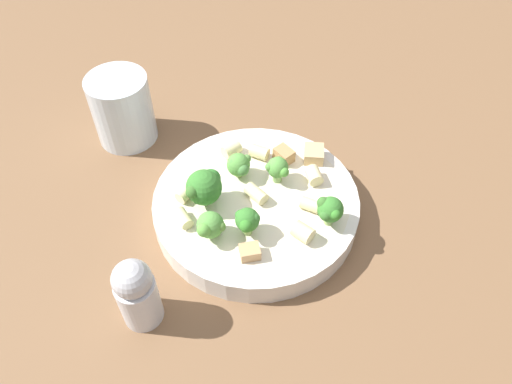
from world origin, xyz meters
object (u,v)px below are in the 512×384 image
object	(u,v)px
broccoli_floret_0	(210,226)
rigatoni_4	(303,232)
broccoli_floret_2	(204,187)
drinking_glass	(123,113)
rigatoni_0	(183,218)
rigatoni_5	(253,197)
broccoli_floret_1	(241,164)
chicken_chunk_1	(284,155)
pasta_bowl	(256,204)
rigatoni_7	(310,205)
chicken_chunk_2	(314,154)
pepper_shaker	(137,293)
broccoli_floret_4	(247,220)
broccoli_floret_3	(330,210)
rigatoni_6	(259,152)
rigatoni_1	(188,191)
broccoli_floret_5	(278,168)
rigatoni_3	(314,176)
rigatoni_2	(231,149)

from	to	relation	value
broccoli_floret_0	rigatoni_4	xyz separation A→B (m)	(0.08, -0.05, -0.01)
broccoli_floret_2	drinking_glass	xyz separation A→B (m)	(-0.03, 0.18, -0.02)
rigatoni_0	rigatoni_5	world-z (taller)	same
broccoli_floret_0	broccoli_floret_1	bearing A→B (deg)	41.02
broccoli_floret_1	chicken_chunk_1	world-z (taller)	broccoli_floret_1
pasta_bowl	rigatoni_5	bearing A→B (deg)	-155.09
rigatoni_7	chicken_chunk_2	size ratio (longest dim) A/B	0.81
chicken_chunk_1	drinking_glass	distance (m)	0.21
chicken_chunk_2	pepper_shaker	size ratio (longest dim) A/B	0.30
broccoli_floret_4	rigatoni_0	world-z (taller)	broccoli_floret_4
broccoli_floret_1	rigatoni_7	size ratio (longest dim) A/B	1.48
pasta_bowl	rigatoni_0	bearing A→B (deg)	173.46
chicken_chunk_2	drinking_glass	xyz separation A→B (m)	(-0.17, 0.18, 0.00)
broccoli_floret_4	rigatoni_7	world-z (taller)	broccoli_floret_4
rigatoni_4	drinking_glass	world-z (taller)	drinking_glass
broccoli_floret_3	pepper_shaker	bearing A→B (deg)	176.07
broccoli_floret_3	chicken_chunk_1	world-z (taller)	broccoli_floret_3
broccoli_floret_1	rigatoni_7	distance (m)	0.09
broccoli_floret_4	broccoli_floret_0	bearing A→B (deg)	156.55
broccoli_floret_0	chicken_chunk_1	world-z (taller)	broccoli_floret_0
rigatoni_4	broccoli_floret_3	bearing A→B (deg)	4.09
rigatoni_4	rigatoni_7	xyz separation A→B (m)	(0.03, 0.03, -0.00)
rigatoni_6	rigatoni_1	bearing A→B (deg)	-172.92
broccoli_floret_0	rigatoni_1	world-z (taller)	broccoli_floret_0
broccoli_floret_5	chicken_chunk_1	world-z (taller)	broccoli_floret_5
broccoli_floret_3	rigatoni_3	size ratio (longest dim) A/B	1.72
broccoli_floret_0	chicken_chunk_1	size ratio (longest dim) A/B	1.46
rigatoni_1	broccoli_floret_1	bearing A→B (deg)	-2.31
chicken_chunk_2	broccoli_floret_5	bearing A→B (deg)	-172.44
broccoli_floret_4	rigatoni_3	size ratio (longest dim) A/B	1.64
broccoli_floret_0	chicken_chunk_1	xyz separation A→B (m)	(0.12, 0.06, -0.01)
broccoli_floret_2	rigatoni_6	distance (m)	0.09
pasta_bowl	broccoli_floret_2	xyz separation A→B (m)	(-0.05, 0.02, 0.04)
broccoli_floret_3	rigatoni_4	size ratio (longest dim) A/B	1.73
pepper_shaker	drinking_glass	bearing A→B (deg)	72.43
rigatoni_0	rigatoni_1	distance (m)	0.04
broccoli_floret_5	rigatoni_2	world-z (taller)	broccoli_floret_5
rigatoni_0	pepper_shaker	distance (m)	0.10
pasta_bowl	pepper_shaker	world-z (taller)	pepper_shaker
broccoli_floret_2	broccoli_floret_3	size ratio (longest dim) A/B	1.31
broccoli_floret_3	rigatoni_2	distance (m)	0.15
broccoli_floret_5	pepper_shaker	bearing A→B (deg)	-161.35
broccoli_floret_4	pepper_shaker	world-z (taller)	pepper_shaker
rigatoni_3	rigatoni_6	distance (m)	0.07
pasta_bowl	broccoli_floret_4	bearing A→B (deg)	-130.70
pasta_bowl	chicken_chunk_1	distance (m)	0.07
broccoli_floret_3	pepper_shaker	world-z (taller)	pepper_shaker
broccoli_floret_3	rigatoni_0	xyz separation A→B (m)	(-0.13, 0.08, -0.01)
rigatoni_3	rigatoni_4	xyz separation A→B (m)	(-0.06, -0.06, 0.00)
pasta_bowl	chicken_chunk_2	bearing A→B (deg)	11.73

